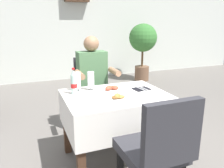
{
  "coord_description": "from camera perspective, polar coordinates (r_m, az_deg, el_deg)",
  "views": [
    {
      "loc": [
        -0.77,
        -1.84,
        1.44
      ],
      "look_at": [
        0.06,
        0.26,
        0.81
      ],
      "focal_mm": 36.56,
      "sensor_mm": 36.0,
      "label": 1
    }
  ],
  "objects": [
    {
      "name": "chair_far_diner_seat",
      "position": [
        3.02,
        -4.7,
        -1.46
      ],
      "size": [
        0.44,
        0.5,
        0.97
      ],
      "color": "#2D2D33",
      "rests_on": "ground"
    },
    {
      "name": "ground_plane",
      "position": [
        2.46,
        0.97,
        -20.25
      ],
      "size": [
        11.0,
        11.0,
        0.0
      ],
      "primitive_type": "plane",
      "color": "#66605B"
    },
    {
      "name": "plate_far_diner",
      "position": [
        2.4,
        0.14,
        -1.15
      ],
      "size": [
        0.24,
        0.24,
        0.06
      ],
      "color": "white",
      "rests_on": "main_dining_table"
    },
    {
      "name": "napkin_cutlery_set",
      "position": [
        2.46,
        7.36,
        -1.2
      ],
      "size": [
        0.18,
        0.19,
        0.01
      ],
      "color": "black",
      "rests_on": "main_dining_table"
    },
    {
      "name": "back_wall",
      "position": [
        5.76,
        -14.42,
        14.96
      ],
      "size": [
        11.0,
        0.12,
        2.84
      ],
      "primitive_type": "cube",
      "color": "silver",
      "rests_on": "ground"
    },
    {
      "name": "cola_bottle_primary",
      "position": [
        2.28,
        -9.51,
        0.31
      ],
      "size": [
        0.06,
        0.06,
        0.27
      ],
      "color": "silver",
      "rests_on": "main_dining_table"
    },
    {
      "name": "potted_plant_corner",
      "position": [
        5.59,
        7.72,
        10.28
      ],
      "size": [
        0.67,
        0.67,
        1.38
      ],
      "color": "brown",
      "rests_on": "ground"
    },
    {
      "name": "plate_near_camera",
      "position": [
        2.12,
        1.55,
        -3.52
      ],
      "size": [
        0.25,
        0.25,
        0.06
      ],
      "color": "white",
      "rests_on": "main_dining_table"
    },
    {
      "name": "chair_near_camera_side",
      "position": [
        1.72,
        11.17,
        -15.6
      ],
      "size": [
        0.44,
        0.5,
        0.97
      ],
      "color": "#2D2D33",
      "rests_on": "ground"
    },
    {
      "name": "beer_glass_left",
      "position": [
        2.38,
        -8.71,
        0.66
      ],
      "size": [
        0.07,
        0.07,
        0.2
      ],
      "color": "white",
      "rests_on": "main_dining_table"
    },
    {
      "name": "beer_glass_middle",
      "position": [
        2.39,
        -5.32,
        0.98
      ],
      "size": [
        0.07,
        0.07,
        0.2
      ],
      "color": "white",
      "rests_on": "main_dining_table"
    },
    {
      "name": "main_dining_table",
      "position": [
        2.34,
        0.91,
        -6.8
      ],
      "size": [
        1.02,
        0.76,
        0.73
      ],
      "color": "white",
      "rests_on": "ground"
    },
    {
      "name": "seated_diner_far",
      "position": [
        2.87,
        -4.67,
        0.88
      ],
      "size": [
        0.5,
        0.46,
        1.26
      ],
      "color": "#282D42",
      "rests_on": "ground"
    }
  ]
}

